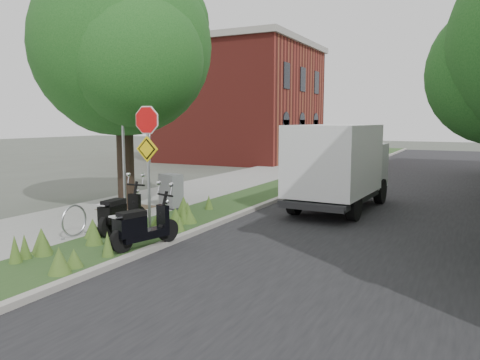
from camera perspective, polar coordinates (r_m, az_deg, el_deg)
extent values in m
plane|color=#4C5147|center=(10.65, -6.87, -8.35)|extent=(120.00, 120.00, 0.00)
cube|color=gray|center=(21.21, -1.44, -0.31)|extent=(3.50, 60.00, 0.12)
cube|color=#27471E|center=(20.07, 5.49, -0.77)|extent=(2.00, 60.00, 0.12)
cube|color=#9E9991|center=(19.73, 8.20, -0.94)|extent=(0.20, 60.00, 0.13)
cube|color=black|center=(18.93, 18.28, -1.77)|extent=(7.00, 60.00, 0.01)
cylinder|color=black|center=(14.92, -13.87, 5.15)|extent=(0.52, 0.52, 4.48)
sphere|color=#174617|center=(15.08, -14.19, 15.53)|extent=(5.40, 5.40, 5.40)
sphere|color=#174617|center=(16.40, -15.50, 12.43)|extent=(4.05, 4.05, 4.05)
sphere|color=#174617|center=(13.81, -12.53, 14.10)|extent=(3.78, 3.78, 3.78)
cube|color=#473828|center=(15.16, -13.61, -3.32)|extent=(1.40, 1.40, 0.01)
cylinder|color=#A5A8AD|center=(13.66, -14.02, 3.96)|extent=(0.08, 0.08, 4.00)
torus|color=#A5A8AD|center=(11.79, -19.58, -4.69)|extent=(0.05, 0.77, 0.77)
cube|color=#A5A8AD|center=(11.63, -20.79, -6.72)|extent=(0.06, 0.06, 0.04)
cube|color=#A5A8AD|center=(12.11, -18.27, -6.07)|extent=(0.06, 0.06, 0.04)
cylinder|color=#A5A8AD|center=(11.63, -11.09, 1.03)|extent=(0.07, 0.07, 3.00)
cylinder|color=red|center=(11.54, -11.34, 7.19)|extent=(0.86, 0.03, 0.86)
cylinder|color=white|center=(11.55, -11.29, 7.19)|extent=(0.94, 0.02, 0.94)
cube|color=yellow|center=(11.56, -11.25, 3.72)|extent=(0.64, 0.03, 0.64)
cube|color=maroon|center=(34.12, 0.35, 9.19)|extent=(9.00, 10.00, 8.00)
cube|color=#9E9991|center=(34.50, 0.35, 16.01)|extent=(9.40, 10.40, 0.40)
cylinder|color=black|center=(12.49, -12.32, -4.32)|extent=(0.16, 0.53, 0.53)
cylinder|color=black|center=(11.51, -15.93, -5.42)|extent=(0.16, 0.53, 0.53)
cube|color=black|center=(11.95, -14.20, -4.80)|extent=(0.42, 1.19, 0.18)
cube|color=black|center=(11.63, -15.29, -3.95)|extent=(0.41, 0.68, 0.41)
cube|color=black|center=(11.62, -15.18, -2.63)|extent=(0.34, 0.63, 0.12)
cylinder|color=black|center=(10.81, -8.77, -6.07)|extent=(0.25, 0.53, 0.52)
cylinder|color=black|center=(10.11, -14.25, -7.16)|extent=(0.25, 0.53, 0.52)
cube|color=black|center=(10.41, -11.64, -6.54)|extent=(0.63, 1.19, 0.18)
cube|color=black|center=(10.16, -13.26, -5.54)|extent=(0.52, 0.72, 0.40)
cube|color=black|center=(10.14, -13.07, -4.07)|extent=(0.45, 0.66, 0.12)
cube|color=#262628|center=(15.31, 11.92, -1.80)|extent=(2.13, 5.12, 0.17)
cube|color=#B7BABC|center=(17.07, 13.97, 1.80)|extent=(2.01, 1.42, 1.52)
cube|color=white|center=(14.67, 11.42, 2.51)|extent=(2.26, 3.71, 2.09)
cube|color=#262628|center=(14.98, -8.37, -3.27)|extent=(0.92, 0.74, 0.04)
cube|color=slate|center=(14.89, -8.40, -1.32)|extent=(0.81, 0.63, 1.07)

